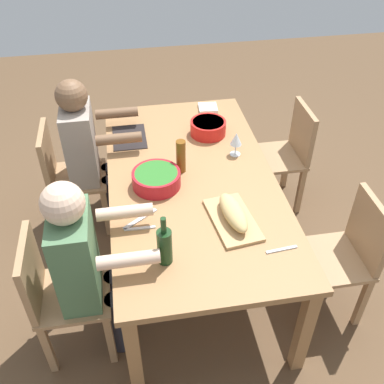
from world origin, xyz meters
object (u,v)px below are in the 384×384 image
chair_near_left (66,174)px  wine_glass (236,140)px  chair_far_left (287,152)px  beer_bottle (181,156)px  diner_near_right (85,260)px  diner_near_left (87,147)px  serving_bowl_greens (156,178)px  wine_bottle (165,246)px  bread_loaf (233,212)px  chair_far_right (346,252)px  serving_bowl_pasta (208,127)px  napkin_stack (208,108)px  chair_near_right (57,291)px  cutting_board (233,220)px  dining_table (192,188)px

chair_near_left → wine_glass: size_ratio=5.12×
chair_far_left → beer_bottle: bearing=-63.6°
diner_near_right → diner_near_left: bearing=180.0°
serving_bowl_greens → wine_bottle: bearing=-2.1°
diner_near_left → wine_glass: (0.33, 0.98, 0.16)m
serving_bowl_greens → wine_bottle: size_ratio=1.01×
bread_loaf → beer_bottle: (-0.51, -0.21, 0.04)m
chair_far_right → beer_bottle: beer_bottle is taller
chair_near_left → chair_far_left: 1.67m
serving_bowl_pasta → serving_bowl_greens: 0.67m
chair_near_left → napkin_stack: 1.17m
diner_near_right → serving_bowl_pasta: diner_near_right is taller
chair_near_right → serving_bowl_greens: chair_near_right is taller
beer_bottle → wine_glass: beer_bottle is taller
chair_far_right → cutting_board: 0.74m
diner_near_right → diner_near_left: size_ratio=1.00×
diner_near_right → wine_bottle: diner_near_right is taller
cutting_board → dining_table: bearing=-159.5°
chair_near_left → bread_loaf: same height
chair_far_right → serving_bowl_pasta: bearing=-148.0°
dining_table → chair_far_right: 1.01m
diner_near_left → bread_loaf: size_ratio=3.75×
chair_far_left → serving_bowl_greens: 1.24m
wine_bottle → wine_glass: 1.02m
chair_far_left → cutting_board: 1.20m
diner_near_left → serving_bowl_pasta: bearing=87.0°
wine_glass → chair_near_left: bearing=-105.7°
diner_near_right → napkin_stack: 1.65m
serving_bowl_pasta → cutting_board: (0.91, -0.04, -0.05)m
dining_table → bread_loaf: bearing=20.5°
diner_near_right → cutting_board: bearing=98.0°
serving_bowl_pasta → bread_loaf: bread_loaf is taller
serving_bowl_pasta → wine_glass: bearing=24.4°
beer_bottle → napkin_stack: 0.82m
chair_far_left → bread_loaf: same height
dining_table → diner_near_left: 0.84m
wine_glass → serving_bowl_pasta: bearing=-155.6°
diner_near_left → napkin_stack: size_ratio=8.57×
dining_table → cutting_board: (0.42, 0.16, 0.08)m
chair_near_left → wine_glass: (0.33, 1.16, 0.37)m
chair_far_left → serving_bowl_greens: chair_far_left is taller
bread_loaf → chair_far_left: bearing=144.5°
chair_near_right → bread_loaf: 1.05m
dining_table → serving_bowl_greens: serving_bowl_greens is taller
chair_far_right → wine_bottle: (0.11, -1.08, 0.37)m
chair_near_right → serving_bowl_pasta: chair_near_right is taller
dining_table → serving_bowl_greens: 0.26m
chair_near_right → bread_loaf: bearing=96.5°
chair_near_left → napkin_stack: size_ratio=6.07×
chair_near_left → serving_bowl_pasta: chair_near_left is taller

